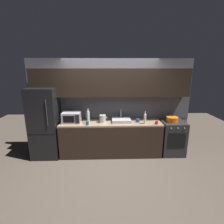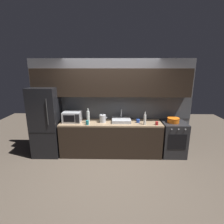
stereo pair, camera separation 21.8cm
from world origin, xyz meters
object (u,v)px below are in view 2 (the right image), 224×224
at_px(kettle, 103,119).
at_px(mug_blue, 138,121).
at_px(wine_bottle_clear, 88,117).
at_px(mug_teal, 87,123).
at_px(refrigerator, 46,122).
at_px(mug_red, 157,123).
at_px(microwave, 72,117).
at_px(cooking_pot, 173,120).
at_px(wine_bottle_white, 145,119).
at_px(oven_range, 173,139).

xyz_separation_m(kettle, mug_blue, (0.91, -0.00, -0.06)).
xyz_separation_m(wine_bottle_clear, mug_teal, (-0.01, -0.13, -0.11)).
bearing_deg(mug_teal, wine_bottle_clear, 87.34).
bearing_deg(refrigerator, mug_red, -4.08).
distance_m(microwave, wine_bottle_clear, 0.44).
bearing_deg(wine_bottle_clear, microwave, 166.81).
distance_m(kettle, mug_blue, 0.91).
bearing_deg(mug_blue, microwave, 178.85).
bearing_deg(wine_bottle_clear, kettle, 11.05).
distance_m(mug_blue, cooking_pot, 0.90).
height_order(microwave, mug_red, microwave).
bearing_deg(refrigerator, mug_teal, -11.01).
height_order(mug_blue, mug_teal, mug_teal).
xyz_separation_m(wine_bottle_clear, cooking_pot, (2.17, 0.08, -0.10)).
xyz_separation_m(refrigerator, cooking_pot, (3.28, 0.00, 0.06)).
xyz_separation_m(microwave, kettle, (0.79, -0.03, -0.03)).
bearing_deg(cooking_pot, microwave, 179.60).
bearing_deg(refrigerator, wine_bottle_clear, -4.26).
bearing_deg(microwave, cooking_pot, -0.40).
bearing_deg(mug_teal, mug_red, 0.48).
relative_size(microwave, mug_teal, 4.21).
distance_m(microwave, mug_red, 2.15).
relative_size(mug_blue, mug_teal, 0.80).
height_order(mug_red, mug_teal, mug_teal).
height_order(wine_bottle_white, wine_bottle_clear, wine_bottle_clear).
bearing_deg(cooking_pot, refrigerator, -180.00).
bearing_deg(wine_bottle_white, mug_red, -6.52).
distance_m(kettle, mug_teal, 0.42).
bearing_deg(wine_bottle_clear, oven_range, 2.12).
xyz_separation_m(oven_range, mug_red, (-0.51, -0.20, 0.49)).
bearing_deg(wine_bottle_white, mug_teal, -178.08).
xyz_separation_m(oven_range, microwave, (-2.64, 0.02, 0.58)).
height_order(mug_blue, cooking_pot, cooking_pot).
bearing_deg(mug_red, mug_teal, -179.52).
xyz_separation_m(wine_bottle_white, mug_red, (0.29, -0.03, -0.09)).
distance_m(kettle, cooking_pot, 1.81).
relative_size(mug_red, mug_teal, 0.78).
distance_m(wine_bottle_clear, mug_red, 1.71).
bearing_deg(microwave, kettle, -2.22).
distance_m(wine_bottle_white, cooking_pot, 0.78).
relative_size(kettle, mug_teal, 2.04).
height_order(wine_bottle_white, mug_blue, wine_bottle_white).
xyz_separation_m(microwave, mug_red, (2.14, -0.22, -0.09)).
bearing_deg(wine_bottle_white, oven_range, 11.80).
height_order(refrigerator, wine_bottle_clear, refrigerator).
distance_m(mug_red, mug_teal, 1.71).
xyz_separation_m(refrigerator, oven_range, (3.32, -0.00, -0.45)).
xyz_separation_m(mug_teal, cooking_pot, (2.18, 0.22, 0.01)).
bearing_deg(mug_blue, mug_teal, -171.10).
relative_size(refrigerator, mug_blue, 20.47).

